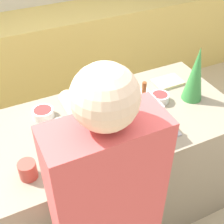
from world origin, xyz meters
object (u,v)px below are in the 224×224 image
(gingerbread_house, at_px, (137,115))
(candy_bowl_center_rear, at_px, (62,126))
(candy_bowl_far_left, at_px, (43,113))
(decorative_tree, at_px, (196,74))
(candy_bowl_beside_tree, at_px, (160,97))
(baking_tray, at_px, (136,130))
(cookbook, at_px, (167,82))
(person, at_px, (107,223))
(mug, at_px, (28,170))
(candy_bowl_behind_tray, at_px, (114,96))

(gingerbread_house, relative_size, candy_bowl_center_rear, 2.32)
(gingerbread_house, bearing_deg, candy_bowl_far_left, 141.84)
(decorative_tree, distance_m, candy_bowl_beside_tree, 0.27)
(gingerbread_house, bearing_deg, baking_tray, -150.48)
(decorative_tree, relative_size, cookbook, 1.80)
(candy_bowl_beside_tree, height_order, candy_bowl_far_left, same)
(cookbook, relative_size, person, 0.12)
(baking_tray, xyz_separation_m, decorative_tree, (0.49, 0.12, 0.18))
(candy_bowl_beside_tree, xyz_separation_m, cookbook, (0.16, 0.15, -0.02))
(decorative_tree, distance_m, cookbook, 0.28)
(person, bearing_deg, decorative_tree, 32.97)
(baking_tray, relative_size, mug, 4.65)
(decorative_tree, height_order, person, person)
(baking_tray, distance_m, candy_bowl_far_left, 0.57)
(candy_bowl_behind_tray, height_order, candy_bowl_beside_tree, same)
(candy_bowl_behind_tray, bearing_deg, candy_bowl_beside_tree, -27.65)
(gingerbread_house, distance_m, candy_bowl_behind_tray, 0.33)
(cookbook, xyz_separation_m, mug, (-1.08, -0.40, 0.04))
(candy_bowl_beside_tree, distance_m, candy_bowl_center_rear, 0.66)
(candy_bowl_behind_tray, bearing_deg, candy_bowl_far_left, 175.68)
(candy_bowl_center_rear, bearing_deg, mug, -134.67)
(person, bearing_deg, candy_bowl_beside_tree, 43.28)
(candy_bowl_center_rear, bearing_deg, baking_tray, -26.63)
(gingerbread_house, xyz_separation_m, candy_bowl_behind_tray, (0.02, 0.32, -0.09))
(candy_bowl_far_left, relative_size, mug, 1.39)
(decorative_tree, bearing_deg, candy_bowl_behind_tray, 157.12)
(gingerbread_house, distance_m, decorative_tree, 0.50)
(decorative_tree, xyz_separation_m, cookbook, (-0.05, 0.21, -0.18))
(candy_bowl_center_rear, xyz_separation_m, person, (-0.01, -0.64, -0.06))
(candy_bowl_behind_tray, relative_size, candy_bowl_beside_tree, 1.14)
(candy_bowl_center_rear, distance_m, mug, 0.37)
(mug, height_order, person, person)
(gingerbread_house, bearing_deg, person, -131.24)
(candy_bowl_behind_tray, xyz_separation_m, candy_bowl_far_left, (-0.47, 0.04, -0.00))
(candy_bowl_center_rear, relative_size, person, 0.08)
(candy_bowl_far_left, bearing_deg, candy_bowl_beside_tree, -13.31)
(candy_bowl_center_rear, height_order, person, person)
(candy_bowl_far_left, height_order, cookbook, candy_bowl_far_left)
(gingerbread_house, relative_size, mug, 3.11)
(gingerbread_house, relative_size, candy_bowl_beside_tree, 2.45)
(cookbook, relative_size, mug, 2.18)
(candy_bowl_center_rear, xyz_separation_m, cookbook, (0.83, 0.14, -0.02))
(candy_bowl_beside_tree, xyz_separation_m, candy_bowl_center_rear, (-0.66, 0.01, -0.00))
(baking_tray, height_order, candy_bowl_far_left, candy_bowl_far_left)
(baking_tray, distance_m, cookbook, 0.55)
(candy_bowl_behind_tray, distance_m, cookbook, 0.42)
(candy_bowl_center_rear, relative_size, candy_bowl_far_left, 0.96)
(candy_bowl_far_left, bearing_deg, candy_bowl_behind_tray, -4.32)
(candy_bowl_center_rear, bearing_deg, gingerbread_house, -26.58)
(gingerbread_house, bearing_deg, candy_bowl_beside_tree, 33.34)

